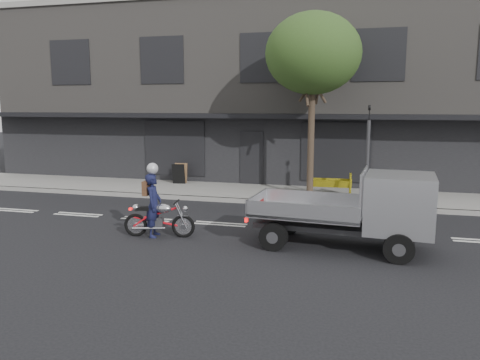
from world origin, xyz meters
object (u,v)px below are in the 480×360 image
object	(u,v)px
motorcycle	(159,218)
rider	(154,205)
traffic_light_pole	(367,160)
construction_barrier	(330,185)
sandwich_board	(179,174)
street_tree	(313,54)
flatbed_ute	(382,205)

from	to	relation	value
motorcycle	rider	size ratio (longest dim) A/B	1.13
traffic_light_pole	rider	xyz separation A→B (m)	(-5.55, -5.03, -0.80)
construction_barrier	rider	bearing A→B (deg)	-125.34
rider	sandwich_board	world-z (taller)	rider
motorcycle	rider	distance (m)	0.37
traffic_light_pole	sandwich_board	xyz separation A→B (m)	(-7.72, 2.14, -1.07)
motorcycle	sandwich_board	size ratio (longest dim) A/B	2.24
street_tree	rider	bearing A→B (deg)	-121.12
street_tree	rider	xyz separation A→B (m)	(-3.55, -5.88, -4.42)
rider	flatbed_ute	xyz separation A→B (m)	(5.85, 0.16, 0.28)
street_tree	traffic_light_pole	size ratio (longest dim) A/B	1.93
traffic_light_pole	rider	world-z (taller)	traffic_light_pole
motorcycle	sandwich_board	distance (m)	7.54
rider	construction_barrier	distance (m)	7.38
motorcycle	rider	bearing A→B (deg)	171.08
traffic_light_pole	motorcycle	world-z (taller)	traffic_light_pole
motorcycle	rider	xyz separation A→B (m)	(-0.15, -0.00, 0.34)
traffic_light_pole	sandwich_board	size ratio (longest dim) A/B	4.05
sandwich_board	flatbed_ute	bearing A→B (deg)	-47.54
flatbed_ute	sandwich_board	size ratio (longest dim) A/B	5.13
construction_barrier	sandwich_board	distance (m)	6.54
rider	construction_barrier	size ratio (longest dim) A/B	1.08
street_tree	motorcycle	distance (m)	8.30
motorcycle	construction_barrier	xyz separation A→B (m)	(4.11, 6.01, 0.08)
street_tree	sandwich_board	bearing A→B (deg)	167.29
street_tree	rider	world-z (taller)	street_tree
flatbed_ute	sandwich_board	world-z (taller)	flatbed_ute
street_tree	rider	size ratio (longest dim) A/B	3.94
construction_barrier	sandwich_board	size ratio (longest dim) A/B	1.83
street_tree	construction_barrier	bearing A→B (deg)	10.47
traffic_light_pole	flatbed_ute	world-z (taller)	traffic_light_pole
street_tree	construction_barrier	size ratio (longest dim) A/B	4.27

